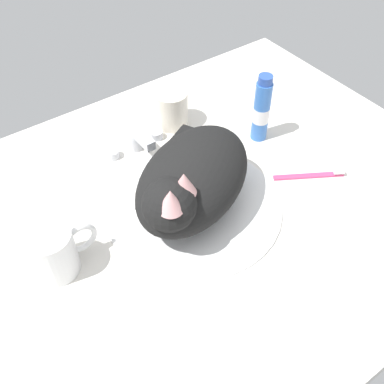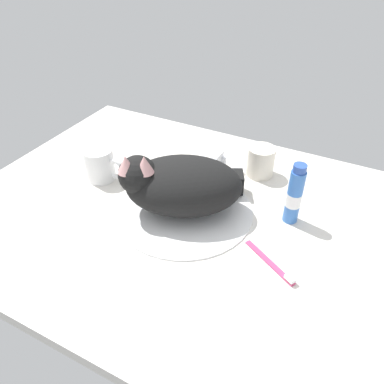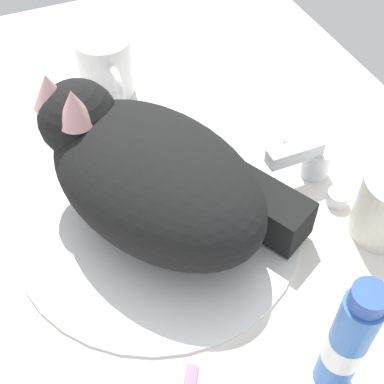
% 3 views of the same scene
% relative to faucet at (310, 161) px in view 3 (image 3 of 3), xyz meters
% --- Properties ---
extents(ground_plane, '(1.10, 0.83, 0.03)m').
position_rel_faucet_xyz_m(ground_plane, '(0.00, -0.21, -0.04)').
color(ground_plane, silver).
extents(sink_basin, '(0.34, 0.34, 0.01)m').
position_rel_faucet_xyz_m(sink_basin, '(0.00, -0.21, -0.02)').
color(sink_basin, white).
rests_on(sink_basin, ground_plane).
extents(faucet, '(0.14, 0.09, 0.06)m').
position_rel_faucet_xyz_m(faucet, '(0.00, 0.00, 0.00)').
color(faucet, silver).
rests_on(faucet, ground_plane).
extents(cat, '(0.32, 0.29, 0.16)m').
position_rel_faucet_xyz_m(cat, '(-0.01, -0.21, 0.05)').
color(cat, black).
rests_on(cat, sink_basin).
extents(coffee_mug, '(0.12, 0.08, 0.09)m').
position_rel_faucet_xyz_m(coffee_mug, '(-0.27, -0.18, 0.02)').
color(coffee_mug, white).
rests_on(coffee_mug, ground_plane).
extents(toothpaste_bottle, '(0.04, 0.04, 0.16)m').
position_rel_faucet_xyz_m(toothpaste_bottle, '(0.24, -0.12, 0.05)').
color(toothpaste_bottle, '#3870C6').
rests_on(toothpaste_bottle, ground_plane).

